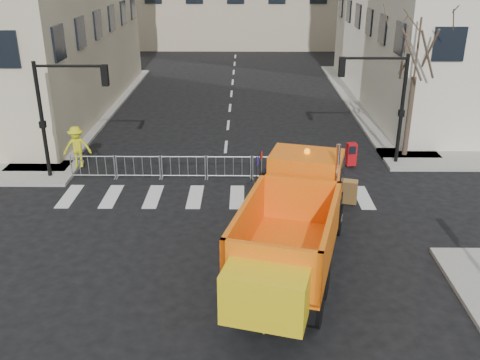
{
  "coord_description": "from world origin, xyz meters",
  "views": [
    {
      "loc": [
        1.04,
        -15.31,
        9.56
      ],
      "look_at": [
        0.86,
        2.5,
        2.05
      ],
      "focal_mm": 40.0,
      "sensor_mm": 36.0,
      "label": 1
    }
  ],
  "objects_px": {
    "plow_truck": "(294,223)",
    "newspaper_box": "(351,154)",
    "cop_b": "(293,172)",
    "cop_c": "(316,182)",
    "cop_a": "(339,180)",
    "worker": "(77,147)"
  },
  "relations": [
    {
      "from": "cop_a",
      "to": "newspaper_box",
      "type": "distance_m",
      "value": 3.65
    },
    {
      "from": "plow_truck",
      "to": "worker",
      "type": "height_order",
      "value": "plow_truck"
    },
    {
      "from": "cop_a",
      "to": "plow_truck",
      "type": "bearing_deg",
      "value": 59.64
    },
    {
      "from": "cop_c",
      "to": "worker",
      "type": "bearing_deg",
      "value": -56.2
    },
    {
      "from": "cop_a",
      "to": "cop_b",
      "type": "relative_size",
      "value": 0.93
    },
    {
      "from": "plow_truck",
      "to": "cop_c",
      "type": "height_order",
      "value": "plow_truck"
    },
    {
      "from": "cop_a",
      "to": "newspaper_box",
      "type": "height_order",
      "value": "cop_a"
    },
    {
      "from": "plow_truck",
      "to": "cop_c",
      "type": "distance_m",
      "value": 5.38
    },
    {
      "from": "cop_a",
      "to": "cop_c",
      "type": "relative_size",
      "value": 0.81
    },
    {
      "from": "worker",
      "to": "plow_truck",
      "type": "bearing_deg",
      "value": -52.41
    },
    {
      "from": "cop_a",
      "to": "cop_b",
      "type": "bearing_deg",
      "value": -29.63
    },
    {
      "from": "plow_truck",
      "to": "newspaper_box",
      "type": "height_order",
      "value": "plow_truck"
    },
    {
      "from": "cop_a",
      "to": "newspaper_box",
      "type": "xyz_separation_m",
      "value": [
        1.17,
        3.46,
        -0.1
      ]
    },
    {
      "from": "cop_c",
      "to": "cop_a",
      "type": "bearing_deg",
      "value": 177.57
    },
    {
      "from": "cop_b",
      "to": "newspaper_box",
      "type": "relative_size",
      "value": 1.56
    },
    {
      "from": "cop_b",
      "to": "newspaper_box",
      "type": "height_order",
      "value": "cop_b"
    },
    {
      "from": "cop_b",
      "to": "cop_c",
      "type": "xyz_separation_m",
      "value": [
        0.82,
        -1.46,
        0.14
      ]
    },
    {
      "from": "cop_c",
      "to": "worker",
      "type": "relative_size",
      "value": 0.99
    },
    {
      "from": "cop_b",
      "to": "worker",
      "type": "distance_m",
      "value": 10.37
    },
    {
      "from": "cop_b",
      "to": "cop_c",
      "type": "relative_size",
      "value": 0.86
    },
    {
      "from": "plow_truck",
      "to": "cop_c",
      "type": "relative_size",
      "value": 5.38
    },
    {
      "from": "plow_truck",
      "to": "cop_c",
      "type": "xyz_separation_m",
      "value": [
        1.38,
        5.14,
        -0.79
      ]
    }
  ]
}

